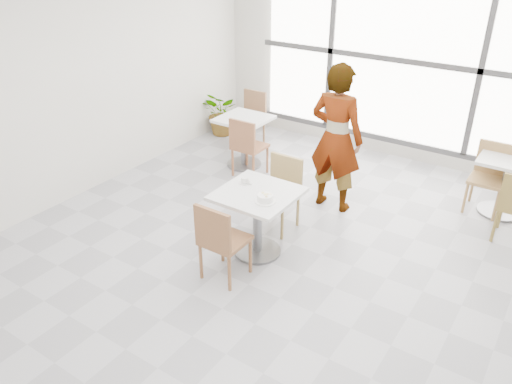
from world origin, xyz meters
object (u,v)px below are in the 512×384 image
Objects in this scene: main_table at (257,211)px; coffee_cup at (245,180)px; bg_table_right at (507,178)px; chair_far at (281,188)px; person at (336,139)px; bg_table_left at (244,135)px; bg_chair_left_far at (251,114)px; bg_chair_right_far at (490,173)px; bg_chair_left_near at (247,144)px; chair_near at (220,238)px; plant_left at (223,114)px; oatmeal_bowl at (265,198)px.

main_table is 0.36m from coffee_cup.
bg_table_right is at bearing 45.48° from coffee_cup.
main_table is at bearing -81.90° from chair_far.
person is at bearing 69.03° from chair_far.
bg_chair_left_far reaches higher than bg_table_left.
bg_chair_right_far reaches higher than coffee_cup.
bg_chair_left_near is 1.24m from bg_chair_left_far.
chair_near is 3.57m from bg_chair_right_far.
main_table is 1.48m from person.
person is at bearing -24.54° from plant_left.
bg_chair_left_near is (-1.37, 1.64, -0.29)m from oatmeal_bowl.
chair_far is 0.93m from person.
coffee_cup is 2.11m from bg_table_left.
bg_table_right is at bearing 39.83° from chair_far.
coffee_cup is 3.26m from bg_table_right.
bg_chair_left_near is at bearing -3.98° from person.
bg_chair_right_far reaches higher than main_table.
oatmeal_bowl is 0.28× the size of plant_left.
bg_table_left is at bearing -169.21° from bg_chair_right_far.
chair_far is at bearing -140.17° from bg_table_right.
bg_chair_left_far is (-3.88, 0.15, 0.01)m from bg_table_right.
plant_left is at bearing 177.39° from bg_table_right.
bg_chair_left_near is 1.16× the size of plant_left.
plant_left is (-1.26, 1.12, -0.12)m from bg_chair_left_near.
chair_far is 1.78m from bg_table_left.
oatmeal_bowl is 3.38m from bg_chair_left_far.
oatmeal_bowl is 2.54m from bg_table_left.
coffee_cup is (-0.20, 0.71, 0.28)m from chair_near.
main_table is 1.06× the size of plant_left.
bg_chair_right_far is at bearing -163.15° from bg_chair_left_near.
bg_chair_left_far is at bearing 126.74° from oatmeal_bowl.
bg_chair_right_far is at bearing 10.79° from bg_table_left.
bg_table_left is 0.86m from bg_chair_left_far.
bg_chair_right_far is (2.08, 2.33, -0.28)m from coffee_cup.
bg_chair_left_far is (-1.83, 2.57, -0.02)m from main_table.
person is at bearing 71.49° from coffee_cup.
bg_table_left is at bearing 139.30° from chair_far.
chair_far and bg_chair_left_near have the same top height.
bg_table_right is at bearing -2.14° from bg_chair_right_far.
oatmeal_bowl reaches higher than main_table.
bg_table_left is 1.31m from plant_left.
coffee_cup is 1.72m from bg_chair_left_near.
plant_left reaches higher than bg_table_right.
chair_near reaches higher than main_table.
bg_table_right is (1.84, 1.01, -0.44)m from person.
main_table is 3.60m from plant_left.
bg_chair_right_far is at bearing 52.71° from main_table.
person reaches higher than plant_left.
chair_near is at bearing -93.50° from main_table.
person reaches higher than bg_chair_left_near.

